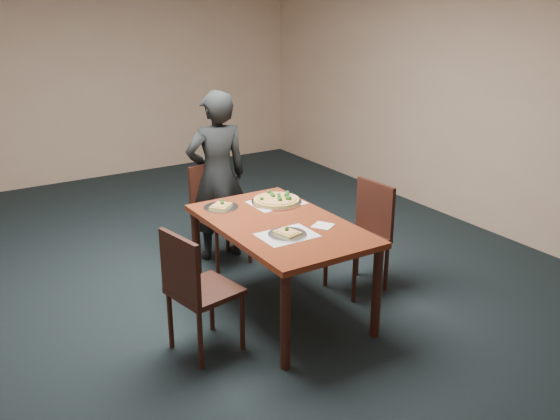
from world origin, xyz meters
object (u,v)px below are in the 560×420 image
dining_table (280,234)px  chair_left (195,286)px  chair_right (364,230)px  diner (217,176)px  chair_far (217,208)px  pizza_pan (277,200)px  slice_plate_far (221,206)px  slice_plate_near (287,233)px

dining_table → chair_left: 0.84m
chair_right → diner: 1.46m
chair_far → pizza_pan: chair_far is taller
chair_right → dining_table: bearing=-93.6°
chair_left → slice_plate_far: size_ratio=3.25×
pizza_pan → slice_plate_near: bearing=-115.8°
dining_table → pizza_pan: bearing=61.3°
chair_right → slice_plate_near: (-0.93, -0.25, 0.25)m
chair_right → diner: bearing=-152.1°
chair_far → slice_plate_near: bearing=-102.4°
diner → slice_plate_far: 0.76m
pizza_pan → slice_plate_far: bearing=164.0°
dining_table → chair_right: chair_right is taller
chair_far → chair_right: same height
dining_table → chair_far: (0.03, 1.15, -0.14)m
slice_plate_near → slice_plate_far: 0.79m
chair_far → chair_right: (0.80, -1.15, 0.00)m
chair_far → pizza_pan: size_ratio=2.19×
slice_plate_far → slice_plate_near: bearing=-80.0°
dining_table → chair_far: bearing=88.3°
pizza_pan → chair_left: bearing=-149.6°
diner → pizza_pan: size_ratio=3.80×
chair_left → diner: (0.89, 1.42, 0.27)m
pizza_pan → slice_plate_far: size_ratio=1.48×
dining_table → chair_far: chair_far is taller
chair_left → pizza_pan: bearing=-70.2°
chair_left → pizza_pan: 1.22m
dining_table → chair_left: chair_left is taller
chair_right → slice_plate_far: 1.21m
chair_far → diner: size_ratio=0.58×
chair_far → slice_plate_far: 0.72m
chair_far → pizza_pan: 0.82m
dining_table → slice_plate_near: slice_plate_near is taller
slice_plate_far → dining_table: bearing=-66.7°
slice_plate_near → slice_plate_far: size_ratio=1.00×
chair_far → chair_left: size_ratio=1.00×
chair_right → slice_plate_near: bearing=-78.8°
chair_right → slice_plate_far: (-1.06, 0.53, 0.25)m
chair_left → slice_plate_far: 0.96m
chair_right → diner: size_ratio=0.58×
slice_plate_near → chair_right: bearing=15.0°
chair_right → slice_plate_near: 0.99m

